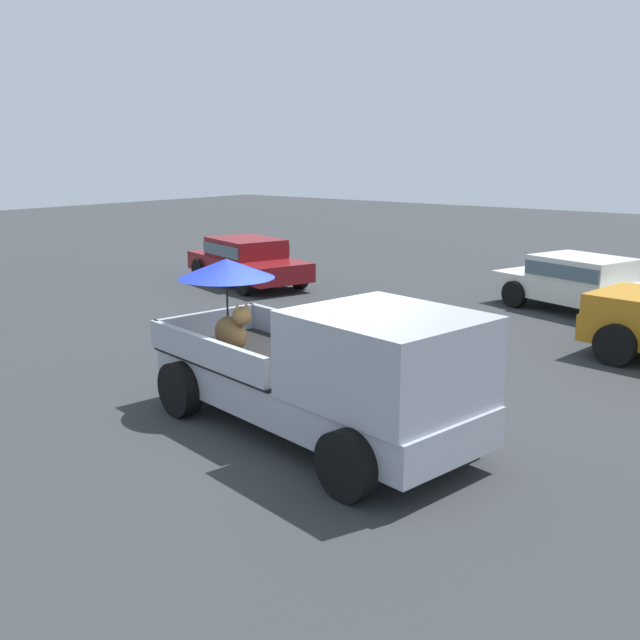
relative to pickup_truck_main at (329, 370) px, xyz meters
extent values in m
plane|color=#2D3033|center=(-0.38, 0.08, -0.98)|extent=(80.00, 80.00, 0.00)
cylinder|color=black|center=(1.51, 0.75, -0.58)|extent=(0.84, 0.41, 0.80)
cylinder|color=black|center=(1.18, -1.18, -0.58)|extent=(0.84, 0.41, 0.80)
cylinder|color=black|center=(-1.94, 1.34, -0.58)|extent=(0.84, 0.41, 0.80)
cylinder|color=black|center=(-2.27, -0.59, -0.58)|extent=(0.84, 0.41, 0.80)
cube|color=#9EA3AD|center=(-0.38, 0.08, -0.41)|extent=(5.23, 2.62, 0.50)
cube|color=#9EA3AD|center=(1.00, -0.16, 0.38)|extent=(2.38, 2.19, 1.08)
cube|color=#4C606B|center=(1.99, -0.33, 0.58)|extent=(0.35, 1.71, 0.64)
cube|color=black|center=(-1.51, 0.27, -0.13)|extent=(3.07, 2.29, 0.06)
cube|color=#9EA3AD|center=(-1.36, 1.18, 0.10)|extent=(2.78, 0.57, 0.40)
cube|color=#9EA3AD|center=(-1.67, -0.63, 0.10)|extent=(2.78, 0.57, 0.40)
cube|color=#9EA3AD|center=(-2.84, 0.50, 0.10)|extent=(0.41, 1.83, 0.40)
ellipsoid|color=olive|center=(-1.92, 0.11, 0.16)|extent=(0.72, 0.43, 0.52)
sphere|color=olive|center=(-1.62, 0.06, 0.48)|extent=(0.32, 0.32, 0.28)
cone|color=olive|center=(-1.61, 0.14, 0.62)|extent=(0.10, 0.10, 0.12)
cone|color=olive|center=(-1.63, -0.02, 0.62)|extent=(0.10, 0.10, 0.12)
cylinder|color=black|center=(-2.00, 0.15, 0.46)|extent=(0.03, 0.03, 1.12)
cone|color=#1E33B7|center=(-2.00, 0.15, 1.12)|extent=(1.63, 1.63, 0.28)
cylinder|color=black|center=(1.88, 5.96, -0.60)|extent=(0.79, 0.36, 0.76)
cylinder|color=black|center=(0.96, 8.77, -0.65)|extent=(0.70, 0.41, 0.66)
cylinder|color=black|center=(-1.10, 11.25, -0.65)|extent=(0.70, 0.41, 0.66)
cylinder|color=black|center=(-1.62, 9.57, -0.65)|extent=(0.70, 0.41, 0.66)
cube|color=silver|center=(-0.07, 10.01, -0.43)|extent=(4.63, 2.96, 0.52)
cube|color=silver|center=(-0.16, 10.04, 0.07)|extent=(2.48, 2.15, 0.56)
cube|color=#4C606B|center=(-0.16, 10.04, 0.07)|extent=(2.45, 2.21, 0.32)
cylinder|color=black|center=(-7.39, 8.19, -0.65)|extent=(0.70, 0.40, 0.66)
cylinder|color=black|center=(-7.88, 6.50, -0.65)|extent=(0.70, 0.40, 0.66)
cylinder|color=black|center=(-9.98, 8.95, -0.65)|extent=(0.70, 0.40, 0.66)
cylinder|color=black|center=(-10.47, 7.26, -0.65)|extent=(0.70, 0.40, 0.66)
cube|color=maroon|center=(-8.93, 7.73, -0.43)|extent=(4.62, 2.90, 0.52)
cube|color=maroon|center=(-9.03, 7.75, 0.07)|extent=(2.47, 2.13, 0.56)
cube|color=#4C606B|center=(-9.03, 7.75, 0.07)|extent=(2.43, 2.19, 0.32)
camera|label=1|loc=(5.56, -7.18, 2.78)|focal=40.83mm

